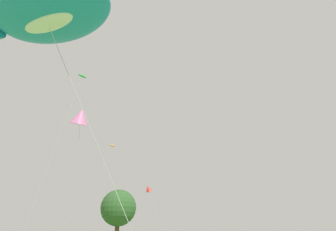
{
  "coord_description": "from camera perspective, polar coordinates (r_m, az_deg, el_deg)",
  "views": [
    {
      "loc": [
        -5.87,
        0.32,
        1.63
      ],
      "look_at": [
        0.82,
        9.48,
        6.59
      ],
      "focal_mm": 30.75,
      "sensor_mm": 36.0,
      "label": 1
    }
  ],
  "objects": [
    {
      "name": "big_show_kite",
      "position": [
        14.36,
        -23.64,
        17.55
      ],
      "size": [
        10.98,
        13.38,
        11.27
      ],
      "rotation": [
        0.0,
        0.0,
        -1.03
      ],
      "color": "#1E8CBF",
      "rests_on": "ground"
    },
    {
      "name": "small_kite_stunt_black",
      "position": [
        19.79,
        -16.93,
        -0.2
      ],
      "size": [
        1.58,
        2.41,
        9.86
      ],
      "rotation": [
        0.0,
        0.0,
        -0.01
      ],
      "color": "pink",
      "rests_on": "ground"
    },
    {
      "name": "small_kite_bird_shape",
      "position": [
        31.44,
        -11.21,
        -6.46
      ],
      "size": [
        3.61,
        2.58,
        11.17
      ],
      "rotation": [
        0.0,
        0.0,
        -2.71
      ],
      "color": "orange",
      "rests_on": "ground"
    },
    {
      "name": "small_kite_tiny_distant",
      "position": [
        32.56,
        -3.93,
        -14.29
      ],
      "size": [
        2.17,
        2.1,
        7.34
      ],
      "rotation": [
        0.0,
        0.0,
        -1.41
      ],
      "color": "red",
      "rests_on": "ground"
    },
    {
      "name": "small_kite_box_yellow",
      "position": [
        35.1,
        -16.74,
        7.17
      ],
      "size": [
        4.48,
        1.31,
        19.54
      ],
      "rotation": [
        0.0,
        0.0,
        0.32
      ],
      "color": "green",
      "rests_on": "ground"
    },
    {
      "name": "tree_oak_left",
      "position": [
        54.36,
        -9.81,
        -17.61
      ],
      "size": [
        6.29,
        6.29,
        10.22
      ],
      "color": "#513823",
      "rests_on": "ground"
    }
  ]
}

